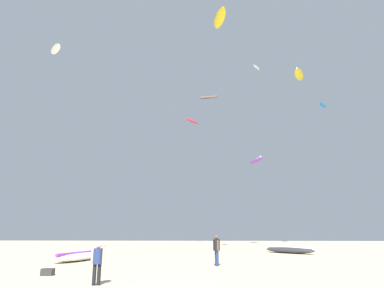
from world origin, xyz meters
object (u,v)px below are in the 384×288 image
object	(u,v)px
person_foreground	(98,260)
kite_aloft_5	(220,18)
kite_grounded_near	(289,250)
kite_aloft_4	(192,121)
kite_aloft_3	(209,97)
kite_aloft_0	(56,49)
kite_grounded_mid	(79,256)
kite_aloft_7	(323,105)
person_midground	(217,248)
kite_aloft_1	(256,67)
kite_aloft_6	(256,161)
kite_aloft_2	(299,74)
cooler_box	(48,272)

from	to	relation	value
person_foreground	kite_aloft_5	size ratio (longest dim) A/B	0.43
kite_grounded_near	kite_aloft_4	world-z (taller)	kite_aloft_4
kite_aloft_3	kite_aloft_0	bearing A→B (deg)	-125.69
kite_grounded_near	kite_grounded_mid	bearing A→B (deg)	-152.09
kite_aloft_7	kite_aloft_3	bearing A→B (deg)	168.78
kite_aloft_0	kite_aloft_4	xyz separation A→B (m)	(12.25, 22.11, -0.20)
person_midground	kite_aloft_5	xyz separation A→B (m)	(1.01, 9.75, 22.70)
kite_grounded_near	kite_aloft_1	distance (m)	31.11
kite_aloft_6	person_foreground	bearing A→B (deg)	-108.18
kite_grounded_near	kite_aloft_3	bearing A→B (deg)	113.66
kite_aloft_4	person_foreground	bearing A→B (deg)	-93.25
kite_grounded_near	kite_aloft_5	world-z (taller)	kite_aloft_5
kite_grounded_mid	kite_aloft_5	size ratio (longest dim) A/B	1.45
person_midground	kite_aloft_5	size ratio (longest dim) A/B	0.48
person_midground	kite_aloft_5	world-z (taller)	kite_aloft_5
kite_grounded_mid	kite_aloft_1	xyz separation A→B (m)	(17.10, 24.58, 26.82)
kite_grounded_near	kite_aloft_1	xyz separation A→B (m)	(0.45, 15.76, 26.82)
kite_aloft_0	kite_aloft_5	world-z (taller)	kite_aloft_5
person_midground	kite_aloft_1	xyz separation A→B (m)	(7.54, 27.62, 26.07)
person_foreground	kite_aloft_7	xyz separation A→B (m)	(21.24, 32.38, 18.62)
kite_aloft_2	kite_aloft_4	size ratio (longest dim) A/B	1.44
cooler_box	kite_aloft_5	world-z (taller)	kite_aloft_5
kite_aloft_5	kite_aloft_7	xyz separation A→B (m)	(15.32, 15.18, -4.20)
person_foreground	kite_aloft_5	distance (m)	29.18
kite_aloft_0	kite_aloft_7	xyz separation A→B (m)	(31.39, 17.63, 0.44)
kite_aloft_7	cooler_box	bearing A→B (deg)	-129.53
kite_aloft_5	kite_aloft_6	bearing A→B (deg)	72.57
kite_grounded_near	kite_aloft_5	distance (m)	24.32
person_foreground	kite_grounded_near	size ratio (longest dim) A/B	0.33
kite_aloft_2	kite_aloft_3	world-z (taller)	kite_aloft_2
cooler_box	kite_aloft_3	bearing A→B (deg)	76.22
cooler_box	kite_aloft_4	world-z (taller)	kite_aloft_4
kite_aloft_4	kite_grounded_mid	bearing A→B (deg)	-104.34
kite_aloft_3	person_foreground	bearing A→B (deg)	-97.75
person_midground	cooler_box	distance (m)	9.44
kite_aloft_2	kite_aloft_3	size ratio (longest dim) A/B	1.48
kite_grounded_near	kite_aloft_2	distance (m)	28.48
person_midground	kite_aloft_6	distance (m)	31.49
person_midground	kite_grounded_near	xyz separation A→B (m)	(7.09, 11.86, -0.75)
kite_grounded_mid	kite_aloft_2	xyz separation A→B (m)	(22.96, 22.22, 24.33)
kite_aloft_3	kite_aloft_4	distance (m)	4.60
kite_grounded_near	kite_grounded_mid	size ratio (longest dim) A/B	0.90
kite_aloft_5	kite_aloft_6	size ratio (longest dim) A/B	0.82
person_midground	cooler_box	world-z (taller)	person_midground
kite_aloft_0	kite_aloft_3	size ratio (longest dim) A/B	0.75
kite_aloft_0	kite_aloft_5	xyz separation A→B (m)	(16.07, 2.44, 4.64)
cooler_box	kite_aloft_7	size ratio (longest dim) A/B	0.21
kite_aloft_3	kite_aloft_6	xyz separation A→B (m)	(6.99, 0.42, -10.14)
kite_aloft_2	kite_aloft_4	world-z (taller)	kite_aloft_2
kite_aloft_5	kite_aloft_7	distance (m)	21.98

